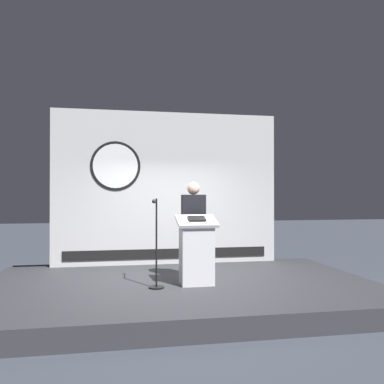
% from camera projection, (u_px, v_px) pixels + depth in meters
% --- Properties ---
extents(ground_plane, '(40.00, 40.00, 0.00)m').
position_uv_depth(ground_plane, '(181.00, 300.00, 6.64)').
color(ground_plane, '#383D47').
extents(stage_platform, '(6.40, 4.00, 0.30)m').
position_uv_depth(stage_platform, '(181.00, 291.00, 6.64)').
color(stage_platform, '#333338').
rests_on(stage_platform, ground).
extents(banner_display, '(4.73, 0.12, 3.19)m').
position_uv_depth(banner_display, '(166.00, 188.00, 8.47)').
color(banner_display, silver).
rests_on(banner_display, stage_platform).
extents(podium, '(0.64, 0.49, 1.12)m').
position_uv_depth(podium, '(197.00, 251.00, 6.49)').
color(podium, silver).
rests_on(podium, stage_platform).
extents(speaker_person, '(0.40, 0.26, 1.67)m').
position_uv_depth(speaker_person, '(193.00, 229.00, 6.97)').
color(speaker_person, black).
rests_on(speaker_person, stage_platform).
extents(microphone_stand, '(0.24, 0.58, 1.39)m').
position_uv_depth(microphone_stand, '(156.00, 256.00, 6.28)').
color(microphone_stand, black).
rests_on(microphone_stand, stage_platform).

